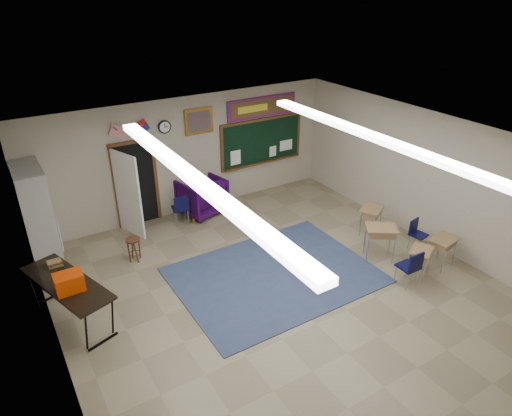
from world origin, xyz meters
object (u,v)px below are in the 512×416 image
student_desk_front_right (371,220)px  folding_table (70,300)px  wingback_armchair (201,196)px  wooden_stool (134,249)px  student_desk_front_left (380,241)px

student_desk_front_right → folding_table: 6.77m
wingback_armchair → wooden_stool: wingback_armchair is taller
folding_table → student_desk_front_right: bearing=-22.7°
student_desk_front_left → student_desk_front_right: (0.61, 0.88, -0.06)m
student_desk_front_left → folding_table: 6.30m
student_desk_front_left → folding_table: (-6.14, 1.41, 0.02)m
student_desk_front_left → wooden_stool: student_desk_front_left is taller
wingback_armchair → student_desk_front_left: (2.34, -4.00, -0.04)m
wingback_armchair → wooden_stool: size_ratio=1.95×
student_desk_front_left → folding_table: folding_table is taller
wingback_armchair → student_desk_front_right: size_ratio=1.50×
wingback_armchair → folding_table: 4.60m
wingback_armchair → student_desk_front_left: wingback_armchair is taller
student_desk_front_right → folding_table: folding_table is taller
wingback_armchair → student_desk_front_left: size_ratio=1.29×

